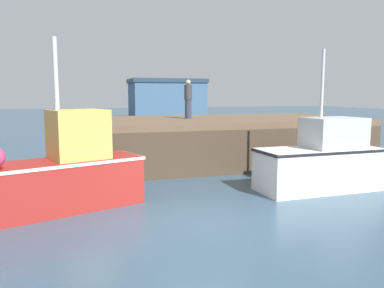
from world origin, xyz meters
TOP-DOWN VIEW (x-y plane):
  - ground at (0.00, 0.00)m, footprint 120.00×160.00m
  - pier at (3.08, 7.10)m, footprint 12.57×6.16m
  - fishing_boat_near_left at (-3.30, 1.92)m, footprint 4.48×2.78m
  - fishing_boat_near_right at (4.46, 1.77)m, footprint 4.02×1.69m
  - rowboat at (6.08, 3.19)m, footprint 1.82×1.21m
  - dockworker at (1.86, 7.83)m, footprint 0.34×0.34m
  - warehouse at (8.29, 39.45)m, footprint 9.26×6.22m

SIDE VIEW (x-z plane):
  - ground at x=0.00m, z-range -0.10..0.00m
  - rowboat at x=6.08m, z-range -0.02..0.39m
  - fishing_boat_near_right at x=4.46m, z-range -1.26..3.11m
  - fishing_boat_near_left at x=-3.30m, z-range -1.24..3.19m
  - pier at x=3.08m, z-range 0.61..2.55m
  - warehouse at x=8.29m, z-range 0.02..4.96m
  - dockworker at x=1.86m, z-range 1.95..3.65m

